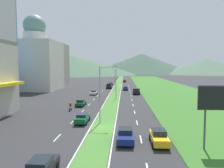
# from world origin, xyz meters

# --- Properties ---
(ground_plane) EXTENTS (600.00, 600.00, 0.00)m
(ground_plane) POSITION_xyz_m (0.00, 0.00, 0.00)
(ground_plane) COLOR #2D2D30
(grass_median) EXTENTS (3.20, 240.00, 0.06)m
(grass_median) POSITION_xyz_m (0.00, 60.00, 0.03)
(grass_median) COLOR #477F33
(grass_median) RESTS_ON ground_plane
(grass_verge_right) EXTENTS (24.00, 240.00, 0.06)m
(grass_verge_right) POSITION_xyz_m (20.60, 60.00, 0.03)
(grass_verge_right) COLOR #387028
(grass_verge_right) RESTS_ON ground_plane
(lane_dash_left_1) EXTENTS (0.16, 2.80, 0.01)m
(lane_dash_left_1) POSITION_xyz_m (-5.10, -12.22, 0.01)
(lane_dash_left_1) COLOR silver
(lane_dash_left_1) RESTS_ON ground_plane
(lane_dash_left_2) EXTENTS (0.16, 2.80, 0.01)m
(lane_dash_left_2) POSITION_xyz_m (-5.10, -4.44, 0.01)
(lane_dash_left_2) COLOR silver
(lane_dash_left_2) RESTS_ON ground_plane
(lane_dash_left_3) EXTENTS (0.16, 2.80, 0.01)m
(lane_dash_left_3) POSITION_xyz_m (-5.10, 3.34, 0.01)
(lane_dash_left_3) COLOR silver
(lane_dash_left_3) RESTS_ON ground_plane
(lane_dash_left_4) EXTENTS (0.16, 2.80, 0.01)m
(lane_dash_left_4) POSITION_xyz_m (-5.10, 11.12, 0.01)
(lane_dash_left_4) COLOR silver
(lane_dash_left_4) RESTS_ON ground_plane
(lane_dash_left_5) EXTENTS (0.16, 2.80, 0.01)m
(lane_dash_left_5) POSITION_xyz_m (-5.10, 18.90, 0.01)
(lane_dash_left_5) COLOR silver
(lane_dash_left_5) RESTS_ON ground_plane
(lane_dash_left_6) EXTENTS (0.16, 2.80, 0.01)m
(lane_dash_left_6) POSITION_xyz_m (-5.10, 26.68, 0.01)
(lane_dash_left_6) COLOR silver
(lane_dash_left_6) RESTS_ON ground_plane
(lane_dash_left_7) EXTENTS (0.16, 2.80, 0.01)m
(lane_dash_left_7) POSITION_xyz_m (-5.10, 34.46, 0.01)
(lane_dash_left_7) COLOR silver
(lane_dash_left_7) RESTS_ON ground_plane
(lane_dash_left_8) EXTENTS (0.16, 2.80, 0.01)m
(lane_dash_left_8) POSITION_xyz_m (-5.10, 42.24, 0.01)
(lane_dash_left_8) COLOR silver
(lane_dash_left_8) RESTS_ON ground_plane
(lane_dash_left_9) EXTENTS (0.16, 2.80, 0.01)m
(lane_dash_left_9) POSITION_xyz_m (-5.10, 50.02, 0.01)
(lane_dash_left_9) COLOR silver
(lane_dash_left_9) RESTS_ON ground_plane
(lane_dash_left_10) EXTENTS (0.16, 2.80, 0.01)m
(lane_dash_left_10) POSITION_xyz_m (-5.10, 57.80, 0.01)
(lane_dash_left_10) COLOR silver
(lane_dash_left_10) RESTS_ON ground_plane
(lane_dash_left_11) EXTENTS (0.16, 2.80, 0.01)m
(lane_dash_left_11) POSITION_xyz_m (-5.10, 65.58, 0.01)
(lane_dash_left_11) COLOR silver
(lane_dash_left_11) RESTS_ON ground_plane
(lane_dash_left_12) EXTENTS (0.16, 2.80, 0.01)m
(lane_dash_left_12) POSITION_xyz_m (-5.10, 73.36, 0.01)
(lane_dash_left_12) COLOR silver
(lane_dash_left_12) RESTS_ON ground_plane
(lane_dash_right_2) EXTENTS (0.16, 2.80, 0.01)m
(lane_dash_right_2) POSITION_xyz_m (5.10, -4.44, 0.01)
(lane_dash_right_2) COLOR silver
(lane_dash_right_2) RESTS_ON ground_plane
(lane_dash_right_3) EXTENTS (0.16, 2.80, 0.01)m
(lane_dash_right_3) POSITION_xyz_m (5.10, 3.34, 0.01)
(lane_dash_right_3) COLOR silver
(lane_dash_right_3) RESTS_ON ground_plane
(lane_dash_right_4) EXTENTS (0.16, 2.80, 0.01)m
(lane_dash_right_4) POSITION_xyz_m (5.10, 11.12, 0.01)
(lane_dash_right_4) COLOR silver
(lane_dash_right_4) RESTS_ON ground_plane
(lane_dash_right_5) EXTENTS (0.16, 2.80, 0.01)m
(lane_dash_right_5) POSITION_xyz_m (5.10, 18.90, 0.01)
(lane_dash_right_5) COLOR silver
(lane_dash_right_5) RESTS_ON ground_plane
(lane_dash_right_6) EXTENTS (0.16, 2.80, 0.01)m
(lane_dash_right_6) POSITION_xyz_m (5.10, 26.68, 0.01)
(lane_dash_right_6) COLOR silver
(lane_dash_right_6) RESTS_ON ground_plane
(lane_dash_right_7) EXTENTS (0.16, 2.80, 0.01)m
(lane_dash_right_7) POSITION_xyz_m (5.10, 34.46, 0.01)
(lane_dash_right_7) COLOR silver
(lane_dash_right_7) RESTS_ON ground_plane
(lane_dash_right_8) EXTENTS (0.16, 2.80, 0.01)m
(lane_dash_right_8) POSITION_xyz_m (5.10, 42.24, 0.01)
(lane_dash_right_8) COLOR silver
(lane_dash_right_8) RESTS_ON ground_plane
(lane_dash_right_9) EXTENTS (0.16, 2.80, 0.01)m
(lane_dash_right_9) POSITION_xyz_m (5.10, 50.02, 0.01)
(lane_dash_right_9) COLOR silver
(lane_dash_right_9) RESTS_ON ground_plane
(lane_dash_right_10) EXTENTS (0.16, 2.80, 0.01)m
(lane_dash_right_10) POSITION_xyz_m (5.10, 57.80, 0.01)
(lane_dash_right_10) COLOR silver
(lane_dash_right_10) RESTS_ON ground_plane
(lane_dash_right_11) EXTENTS (0.16, 2.80, 0.01)m
(lane_dash_right_11) POSITION_xyz_m (5.10, 65.58, 0.01)
(lane_dash_right_11) COLOR silver
(lane_dash_right_11) RESTS_ON ground_plane
(lane_dash_right_12) EXTENTS (0.16, 2.80, 0.01)m
(lane_dash_right_12) POSITION_xyz_m (5.10, 73.36, 0.01)
(lane_dash_right_12) COLOR silver
(lane_dash_right_12) RESTS_ON ground_plane
(edge_line_median_left) EXTENTS (0.16, 240.00, 0.01)m
(edge_line_median_left) POSITION_xyz_m (-1.75, 60.00, 0.01)
(edge_line_median_left) COLOR silver
(edge_line_median_left) RESTS_ON ground_plane
(edge_line_median_right) EXTENTS (0.16, 240.00, 0.01)m
(edge_line_median_right) POSITION_xyz_m (1.75, 60.00, 0.01)
(edge_line_median_right) COLOR silver
(edge_line_median_right) RESTS_ON ground_plane
(domed_building) EXTENTS (17.26, 17.26, 28.66)m
(domed_building) POSITION_xyz_m (-31.19, 50.69, 11.15)
(domed_building) COLOR beige
(domed_building) RESTS_ON ground_plane
(midrise_colored) EXTENTS (14.12, 14.12, 20.60)m
(midrise_colored) POSITION_xyz_m (-34.20, 78.75, 10.30)
(midrise_colored) COLOR #9E9384
(midrise_colored) RESTS_ON ground_plane
(hill_far_left) EXTENTS (188.82, 188.82, 27.65)m
(hill_far_left) POSITION_xyz_m (-74.56, 241.68, 13.82)
(hill_far_left) COLOR #47664C
(hill_far_left) RESTS_ON ground_plane
(hill_far_center) EXTENTS (157.84, 157.84, 30.13)m
(hill_far_center) POSITION_xyz_m (29.34, 298.50, 15.06)
(hill_far_center) COLOR #3D5647
(hill_far_center) RESTS_ON ground_plane
(hill_far_right) EXTENTS (138.98, 138.98, 20.39)m
(hill_far_right) POSITION_xyz_m (113.66, 263.00, 10.20)
(hill_far_right) COLOR #516B56
(hill_far_right) RESTS_ON ground_plane
(street_lamp_near) EXTENTS (2.59, 0.42, 8.74)m
(street_lamp_near) POSITION_xyz_m (-0.37, 2.59, 5.02)
(street_lamp_near) COLOR #99999E
(street_lamp_near) RESTS_ON ground_plane
(street_lamp_mid) EXTENTS (2.83, 0.38, 9.17)m
(street_lamp_mid) POSITION_xyz_m (0.52, 27.85, 5.27)
(street_lamp_mid) COLOR #99999E
(street_lamp_mid) RESTS_ON ground_plane
(street_lamp_far) EXTENTS (3.29, 0.46, 10.33)m
(street_lamp_far) POSITION_xyz_m (-0.24, 53.09, 5.92)
(street_lamp_far) COLOR #99999E
(street_lamp_far) RESTS_ON ground_plane
(billboard_roadside) EXTENTS (4.96, 0.28, 6.76)m
(billboard_roadside) POSITION_xyz_m (13.14, -7.32, 5.12)
(billboard_roadside) COLOR #4C4C51
(billboard_roadside) RESTS_ON ground_plane
(car_0) EXTENTS (2.03, 4.50, 1.42)m
(car_0) POSITION_xyz_m (3.24, 95.62, 0.74)
(car_0) COLOR maroon
(car_0) RESTS_ON ground_plane
(car_1) EXTENTS (1.98, 4.16, 1.42)m
(car_1) POSITION_xyz_m (-6.63, 36.84, 0.73)
(car_1) COLOR silver
(car_1) RESTS_ON ground_plane
(car_2) EXTENTS (1.89, 4.22, 1.54)m
(car_2) POSITION_xyz_m (-3.38, -13.81, 0.78)
(car_2) COLOR black
(car_2) RESTS_ON ground_plane
(car_3) EXTENTS (1.87, 4.34, 1.62)m
(car_3) POSITION_xyz_m (7.01, -5.87, 0.81)
(car_3) COLOR yellow
(car_3) RESTS_ON ground_plane
(car_4) EXTENTS (1.90, 4.45, 1.47)m
(car_4) POSITION_xyz_m (-6.67, 17.13, 0.75)
(car_4) COLOR #0C5128
(car_4) RESTS_ON ground_plane
(car_5) EXTENTS (1.90, 4.65, 1.40)m
(car_5) POSITION_xyz_m (3.53, 51.34, 0.73)
(car_5) COLOR navy
(car_5) RESTS_ON ground_plane
(car_6) EXTENTS (1.95, 4.56, 1.55)m
(car_6) POSITION_xyz_m (3.24, -5.35, 0.79)
(car_6) COLOR navy
(car_6) RESTS_ON ground_plane
(car_7) EXTENTS (1.87, 4.70, 1.45)m
(car_7) POSITION_xyz_m (-3.42, 2.80, 0.76)
(car_7) COLOR #0C5128
(car_7) RESTS_ON ground_plane
(car_8) EXTENTS (1.91, 4.30, 1.43)m
(car_8) POSITION_xyz_m (-3.56, 73.47, 0.75)
(car_8) COLOR black
(car_8) RESTS_ON ground_plane
(pickup_truck_0) EXTENTS (2.18, 5.40, 2.00)m
(pickup_truck_0) POSITION_xyz_m (-3.21, 57.66, 0.98)
(pickup_truck_0) COLOR black
(pickup_truck_0) RESTS_ON ground_plane
(pickup_truck_1) EXTENTS (2.18, 5.40, 2.00)m
(pickup_truck_1) POSITION_xyz_m (6.97, 39.08, 0.98)
(pickup_truck_1) COLOR black
(pickup_truck_1) RESTS_ON ground_plane
(motorcycle_rider) EXTENTS (0.36, 2.00, 1.80)m
(motorcycle_rider) POSITION_xyz_m (-7.58, 11.54, 0.75)
(motorcycle_rider) COLOR black
(motorcycle_rider) RESTS_ON ground_plane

